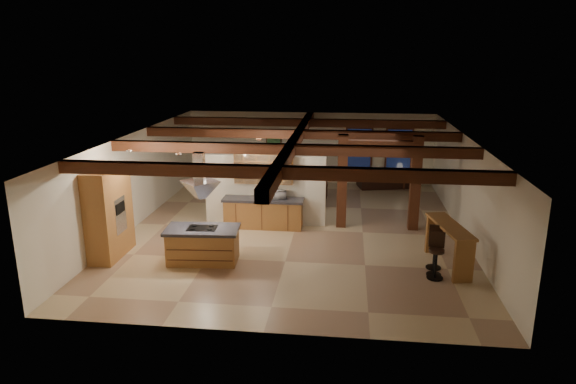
# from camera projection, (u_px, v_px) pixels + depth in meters

# --- Properties ---
(ground) EXTENTS (12.00, 12.00, 0.00)m
(ground) POSITION_uv_depth(u_px,v_px,m) (295.00, 230.00, 15.78)
(ground) COLOR #CCB488
(ground) RESTS_ON ground
(room_walls) EXTENTS (12.00, 12.00, 12.00)m
(room_walls) POSITION_uv_depth(u_px,v_px,m) (295.00, 173.00, 15.31)
(room_walls) COLOR silver
(room_walls) RESTS_ON ground
(ceiling_beams) EXTENTS (10.00, 12.00, 0.28)m
(ceiling_beams) POSITION_uv_depth(u_px,v_px,m) (295.00, 141.00, 15.04)
(ceiling_beams) COLOR #371F0D
(ceiling_beams) RESTS_ON room_walls
(timber_posts) EXTENTS (2.50, 0.30, 2.90)m
(timber_posts) POSITION_uv_depth(u_px,v_px,m) (379.00, 172.00, 15.51)
(timber_posts) COLOR #371F0D
(timber_posts) RESTS_ON ground
(partition_wall) EXTENTS (3.80, 0.18, 2.20)m
(partition_wall) POSITION_uv_depth(u_px,v_px,m) (265.00, 190.00, 16.08)
(partition_wall) COLOR silver
(partition_wall) RESTS_ON ground
(pantry_cabinet) EXTENTS (0.67, 1.60, 2.40)m
(pantry_cabinet) POSITION_uv_depth(u_px,v_px,m) (109.00, 213.00, 13.49)
(pantry_cabinet) COLOR olive
(pantry_cabinet) RESTS_ON ground
(back_counter) EXTENTS (2.50, 0.66, 0.94)m
(back_counter) POSITION_uv_depth(u_px,v_px,m) (263.00, 213.00, 15.87)
(back_counter) COLOR olive
(back_counter) RESTS_ON ground
(upper_display_cabinet) EXTENTS (1.80, 0.36, 0.95)m
(upper_display_cabinet) POSITION_uv_depth(u_px,v_px,m) (264.00, 168.00, 15.70)
(upper_display_cabinet) COLOR olive
(upper_display_cabinet) RESTS_ON partition_wall
(range_hood) EXTENTS (1.10, 1.10, 1.40)m
(range_hood) POSITION_uv_depth(u_px,v_px,m) (201.00, 196.00, 12.94)
(range_hood) COLOR silver
(range_hood) RESTS_ON room_walls
(back_windows) EXTENTS (2.70, 0.07, 1.70)m
(back_windows) POSITION_uv_depth(u_px,v_px,m) (379.00, 148.00, 20.75)
(back_windows) COLOR #371F0D
(back_windows) RESTS_ON room_walls
(framed_art) EXTENTS (0.65, 0.05, 0.85)m
(framed_art) POSITION_uv_depth(u_px,v_px,m) (274.00, 141.00, 21.18)
(framed_art) COLOR #371F0D
(framed_art) RESTS_ON room_walls
(recessed_cans) EXTENTS (3.16, 2.46, 0.03)m
(recessed_cans) POSITION_uv_depth(u_px,v_px,m) (192.00, 147.00, 13.45)
(recessed_cans) COLOR silver
(recessed_cans) RESTS_ON room_walls
(kitchen_island) EXTENTS (1.95, 1.13, 0.94)m
(kitchen_island) POSITION_uv_depth(u_px,v_px,m) (203.00, 245.00, 13.29)
(kitchen_island) COLOR olive
(kitchen_island) RESTS_ON ground
(dining_table) EXTENTS (1.83, 1.36, 0.57)m
(dining_table) POSITION_uv_depth(u_px,v_px,m) (302.00, 194.00, 18.64)
(dining_table) COLOR #3A190E
(dining_table) RESTS_ON ground
(sofa) EXTENTS (2.45, 1.42, 0.67)m
(sofa) POSITION_uv_depth(u_px,v_px,m) (387.00, 179.00, 20.60)
(sofa) COLOR black
(sofa) RESTS_ON ground
(microwave) EXTENTS (0.49, 0.37, 0.25)m
(microwave) POSITION_uv_depth(u_px,v_px,m) (279.00, 195.00, 15.66)
(microwave) COLOR silver
(microwave) RESTS_ON back_counter
(bar_counter) EXTENTS (0.94, 2.18, 1.11)m
(bar_counter) POSITION_uv_depth(u_px,v_px,m) (449.00, 239.00, 12.93)
(bar_counter) COLOR olive
(bar_counter) RESTS_ON ground
(side_table) EXTENTS (0.51, 0.51, 0.50)m
(side_table) POSITION_uv_depth(u_px,v_px,m) (401.00, 182.00, 20.49)
(side_table) COLOR #371F0D
(side_table) RESTS_ON ground
(table_lamp) EXTENTS (0.27, 0.27, 0.31)m
(table_lamp) POSITION_uv_depth(u_px,v_px,m) (402.00, 171.00, 20.36)
(table_lamp) COLOR black
(table_lamp) RESTS_ON side_table
(bar_stool_a) EXTENTS (0.40, 0.41, 1.13)m
(bar_stool_a) POSITION_uv_depth(u_px,v_px,m) (436.00, 256.00, 12.30)
(bar_stool_a) COLOR black
(bar_stool_a) RESTS_ON ground
(bar_stool_b) EXTENTS (0.37, 0.37, 1.05)m
(bar_stool_b) POSITION_uv_depth(u_px,v_px,m) (435.00, 254.00, 12.49)
(bar_stool_b) COLOR black
(bar_stool_b) RESTS_ON ground
(bar_stool_c) EXTENTS (0.38, 0.40, 1.10)m
(bar_stool_c) POSITION_uv_depth(u_px,v_px,m) (435.00, 247.00, 12.89)
(bar_stool_c) COLOR black
(bar_stool_c) RESTS_ON ground
(dining_chairs) EXTENTS (1.81, 1.81, 1.16)m
(dining_chairs) POSITION_uv_depth(u_px,v_px,m) (302.00, 186.00, 18.56)
(dining_chairs) COLOR #371F0D
(dining_chairs) RESTS_ON ground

